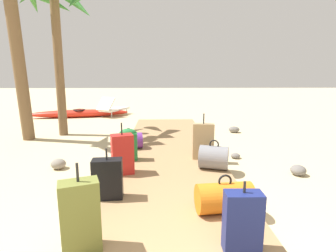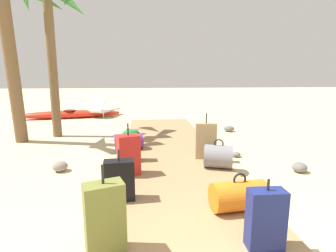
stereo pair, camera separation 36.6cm
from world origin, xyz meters
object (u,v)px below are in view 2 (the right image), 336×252
suitcase_olive (105,219)px  suitcase_red (129,155)px  duffel_bag_grey (218,156)px  suitcase_navy (266,219)px  suitcase_tan (206,141)px  backpack_green (131,144)px  palm_tree_near_left (50,9)px  duffel_bag_orange (239,196)px  suitcase_black (120,180)px  lounge_chair (104,108)px  duffel_bag_purple (129,141)px  kayak (70,114)px

suitcase_olive → suitcase_red: 1.93m
suitcase_olive → duffel_bag_grey: size_ratio=1.46×
suitcase_navy → suitcase_tan: 2.71m
backpack_green → palm_tree_near_left: bearing=129.3°
backpack_green → duffel_bag_orange: bearing=-55.5°
suitcase_navy → suitcase_black: (-1.43, 1.10, -0.02)m
palm_tree_near_left → duffel_bag_grey: bearing=-40.4°
palm_tree_near_left → lounge_chair: 4.65m
suitcase_olive → lounge_chair: bearing=98.4°
backpack_green → duffel_bag_grey: backpack_green is taller
suitcase_black → suitcase_red: bearing=85.5°
suitcase_red → duffel_bag_purple: size_ratio=1.31×
backpack_green → palm_tree_near_left: (-2.08, 2.54, 2.92)m
duffel_bag_grey → palm_tree_near_left: size_ratio=0.14×
duffel_bag_grey → duffel_bag_orange: bearing=-96.4°
suitcase_tan → duffel_bag_orange: (-0.06, -2.01, -0.17)m
duffel_bag_grey → suitcase_black: bearing=-146.4°
duffel_bag_purple → duffel_bag_orange: bearing=-62.2°
suitcase_tan → suitcase_black: suitcase_tan is taller
duffel_bag_grey → lounge_chair: size_ratio=0.35×
suitcase_tan → duffel_bag_purple: (-1.52, 0.75, -0.17)m
suitcase_red → suitcase_black: suitcase_red is taller
palm_tree_near_left → duffel_bag_purple: bearing=-41.6°
suitcase_navy → suitcase_tan: (0.07, 2.71, 0.06)m
suitcase_olive → suitcase_black: suitcase_olive is taller
suitcase_olive → duffel_bag_purple: suitcase_olive is taller
duffel_bag_purple → lounge_chair: (-1.30, 5.26, 0.07)m
backpack_green → suitcase_red: suitcase_red is taller
suitcase_tan → suitcase_red: bearing=-152.7°
duffel_bag_purple → kayak: bearing=117.5°
suitcase_tan → suitcase_olive: bearing=-119.9°
palm_tree_near_left → kayak: 4.51m
suitcase_red → kayak: suitcase_red is taller
duffel_bag_purple → suitcase_black: 2.36m
suitcase_navy → palm_tree_near_left: 6.91m
suitcase_navy → duffel_bag_orange: bearing=89.4°
duffel_bag_grey → suitcase_olive: bearing=-127.6°
suitcase_black → palm_tree_near_left: bearing=115.9°
duffel_bag_grey → palm_tree_near_left: 5.62m
suitcase_tan → suitcase_black: bearing=-133.0°
suitcase_red → palm_tree_near_left: (-2.08, 3.25, 2.91)m
lounge_chair → duffel_bag_purple: bearing=-76.1°
suitcase_olive → suitcase_red: (0.10, 1.93, -0.01)m
suitcase_black → kayak: 7.74m
suitcase_olive → duffel_bag_orange: (1.47, 0.66, -0.16)m
duffel_bag_purple → palm_tree_near_left: palm_tree_near_left is taller
kayak → backpack_green: bearing=-65.1°
suitcase_olive → suitcase_black: size_ratio=1.25×
suitcase_olive → suitcase_navy: 1.46m
duffel_bag_purple → kayak: duffel_bag_purple is taller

